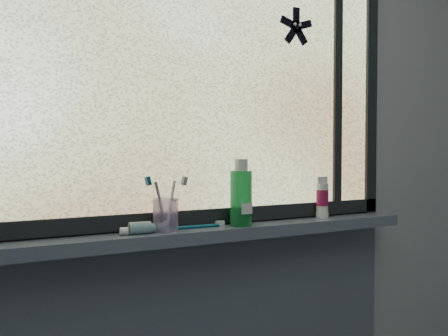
% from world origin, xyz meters
% --- Properties ---
extents(wall_back, '(3.00, 0.01, 2.50)m').
position_xyz_m(wall_back, '(0.00, 1.30, 1.25)').
color(wall_back, '#9EA3A8').
rests_on(wall_back, ground).
extents(windowsill, '(1.62, 0.14, 0.04)m').
position_xyz_m(windowsill, '(0.00, 1.23, 1.00)').
color(windowsill, '#4E5768').
rests_on(windowsill, wall_back).
extents(window_pane, '(1.50, 0.01, 1.00)m').
position_xyz_m(window_pane, '(0.00, 1.28, 1.53)').
color(window_pane, silver).
rests_on(window_pane, wall_back).
extents(frame_bottom, '(1.60, 0.03, 0.05)m').
position_xyz_m(frame_bottom, '(0.00, 1.28, 1.05)').
color(frame_bottom, black).
rests_on(frame_bottom, windowsill).
extents(frame_right, '(0.05, 0.03, 1.10)m').
position_xyz_m(frame_right, '(0.78, 1.28, 1.53)').
color(frame_right, black).
rests_on(frame_right, wall_back).
extents(frame_mullion, '(0.03, 0.03, 1.00)m').
position_xyz_m(frame_mullion, '(0.60, 1.28, 1.53)').
color(frame_mullion, black).
rests_on(frame_mullion, wall_back).
extents(starfish_sticker, '(0.15, 0.02, 0.15)m').
position_xyz_m(starfish_sticker, '(0.40, 1.27, 1.72)').
color(starfish_sticker, black).
rests_on(starfish_sticker, window_pane).
extents(toothpaste_tube, '(0.21, 0.08, 0.04)m').
position_xyz_m(toothpaste_tube, '(-0.19, 1.22, 1.04)').
color(toothpaste_tube, silver).
rests_on(toothpaste_tube, windowsill).
extents(toothbrush_cup, '(0.09, 0.09, 0.10)m').
position_xyz_m(toothbrush_cup, '(-0.13, 1.22, 1.07)').
color(toothbrush_cup, '#C5A7DD').
rests_on(toothbrush_cup, windowsill).
extents(toothbrush_lying, '(0.24, 0.03, 0.02)m').
position_xyz_m(toothbrush_lying, '(-0.04, 1.24, 1.03)').
color(toothbrush_lying, '#0D5876').
rests_on(toothbrush_lying, windowsill).
extents(mouthwash_bottle, '(0.09, 0.09, 0.18)m').
position_xyz_m(mouthwash_bottle, '(0.13, 1.21, 1.13)').
color(mouthwash_bottle, green).
rests_on(mouthwash_bottle, windowsill).
extents(cream_tube, '(0.05, 0.05, 0.11)m').
position_xyz_m(cream_tube, '(0.50, 1.24, 1.10)').
color(cream_tube, silver).
rests_on(cream_tube, windowsill).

